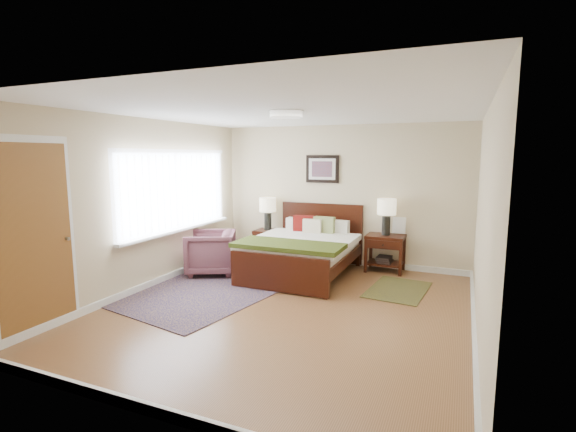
% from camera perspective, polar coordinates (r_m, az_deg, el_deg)
% --- Properties ---
extents(floor, '(5.00, 5.00, 0.00)m').
position_cam_1_polar(floor, '(5.54, -0.22, -12.48)').
color(floor, brown).
rests_on(floor, ground).
extents(back_wall, '(4.50, 0.04, 2.50)m').
position_cam_1_polar(back_wall, '(7.58, 7.25, 2.81)').
color(back_wall, '#C1AE8C').
rests_on(back_wall, ground).
extents(front_wall, '(4.50, 0.04, 2.50)m').
position_cam_1_polar(front_wall, '(3.13, -18.66, -5.35)').
color(front_wall, '#C1AE8C').
rests_on(front_wall, ground).
extents(left_wall, '(0.04, 5.00, 2.50)m').
position_cam_1_polar(left_wall, '(6.45, -18.93, 1.48)').
color(left_wall, '#C1AE8C').
rests_on(left_wall, ground).
extents(right_wall, '(0.04, 5.00, 2.50)m').
position_cam_1_polar(right_wall, '(4.82, 25.18, -1.03)').
color(right_wall, '#C1AE8C').
rests_on(right_wall, ground).
extents(ceiling, '(4.50, 5.00, 0.02)m').
position_cam_1_polar(ceiling, '(5.21, -0.24, 14.18)').
color(ceiling, white).
rests_on(ceiling, back_wall).
extents(window, '(0.11, 2.72, 1.32)m').
position_cam_1_polar(window, '(6.94, -14.79, 3.15)').
color(window, silver).
rests_on(window, left_wall).
extents(door, '(0.06, 1.00, 2.18)m').
position_cam_1_polar(door, '(5.30, -31.36, -2.63)').
color(door, silver).
rests_on(door, ground).
extents(ceil_fixture, '(0.44, 0.44, 0.08)m').
position_cam_1_polar(ceil_fixture, '(5.21, -0.24, 13.80)').
color(ceil_fixture, white).
rests_on(ceil_fixture, ceiling).
extents(bed, '(1.66, 2.00, 1.08)m').
position_cam_1_polar(bed, '(6.88, 2.08, -4.03)').
color(bed, '#341407').
rests_on(bed, ground).
extents(wall_art, '(0.62, 0.05, 0.50)m').
position_cam_1_polar(wall_art, '(7.62, 4.71, 6.42)').
color(wall_art, black).
rests_on(wall_art, back_wall).
extents(nightstand_left, '(0.47, 0.42, 0.56)m').
position_cam_1_polar(nightstand_left, '(7.94, -2.82, -2.79)').
color(nightstand_left, '#341407').
rests_on(nightstand_left, ground).
extents(nightstand_right, '(0.63, 0.47, 0.63)m').
position_cam_1_polar(nightstand_right, '(7.29, 13.14, -4.42)').
color(nightstand_right, '#341407').
rests_on(nightstand_right, ground).
extents(lamp_left, '(0.31, 0.31, 0.61)m').
position_cam_1_polar(lamp_left, '(7.87, -2.79, 1.10)').
color(lamp_left, black).
rests_on(lamp_left, nightstand_left).
extents(lamp_right, '(0.31, 0.31, 0.61)m').
position_cam_1_polar(lamp_right, '(7.19, 13.33, 0.74)').
color(lamp_right, black).
rests_on(lamp_right, nightstand_right).
extents(armchair, '(1.05, 1.04, 0.72)m').
position_cam_1_polar(armchair, '(7.10, -10.54, -4.92)').
color(armchair, brown).
rests_on(armchair, ground).
extents(rug_persian, '(2.31, 2.92, 0.01)m').
position_cam_1_polar(rug_persian, '(6.34, -10.84, -9.85)').
color(rug_persian, '#0D0D42').
rests_on(rug_persian, ground).
extents(rug_navy, '(0.89, 1.24, 0.01)m').
position_cam_1_polar(rug_navy, '(6.44, 14.80, -9.70)').
color(rug_navy, black).
rests_on(rug_navy, ground).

